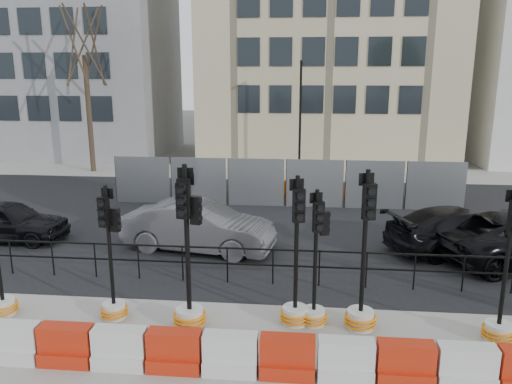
# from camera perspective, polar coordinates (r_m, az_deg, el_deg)

# --- Properties ---
(ground) EXTENTS (120.00, 120.00, 0.00)m
(ground) POSITION_cam_1_polar(r_m,az_deg,el_deg) (12.25, 1.55, -12.86)
(ground) COLOR #51514C
(ground) RESTS_ON ground
(sidewalk_near) EXTENTS (40.00, 6.00, 0.02)m
(sidewalk_near) POSITION_cam_1_polar(r_m,az_deg,el_deg) (9.66, 0.21, -20.74)
(sidewalk_near) COLOR gray
(sidewalk_near) RESTS_ON ground
(road) EXTENTS (40.00, 14.00, 0.03)m
(road) POSITION_cam_1_polar(r_m,az_deg,el_deg) (18.76, 3.07, -3.26)
(road) COLOR black
(road) RESTS_ON ground
(sidewalk_far) EXTENTS (40.00, 4.00, 0.02)m
(sidewalk_far) POSITION_cam_1_polar(r_m,az_deg,el_deg) (27.50, 3.91, 2.18)
(sidewalk_far) COLOR gray
(sidewalk_far) RESTS_ON ground
(building_grey) EXTENTS (11.00, 9.06, 14.00)m
(building_grey) POSITION_cam_1_polar(r_m,az_deg,el_deg) (36.11, -19.25, 15.36)
(building_grey) COLOR gray
(building_grey) RESTS_ON ground
(building_cream) EXTENTS (15.00, 10.06, 18.00)m
(building_cream) POSITION_cam_1_polar(r_m,az_deg,el_deg) (33.14, 8.19, 19.65)
(building_cream) COLOR beige
(building_cream) RESTS_ON ground
(kerb_railing) EXTENTS (18.00, 0.04, 1.00)m
(kerb_railing) POSITION_cam_1_polar(r_m,az_deg,el_deg) (13.07, 1.95, -7.81)
(kerb_railing) COLOR black
(kerb_railing) RESTS_ON ground
(heras_fencing) EXTENTS (14.33, 1.72, 2.00)m
(heras_fencing) POSITION_cam_1_polar(r_m,az_deg,el_deg) (21.35, 4.95, 0.58)
(heras_fencing) COLOR gray
(heras_fencing) RESTS_ON ground
(lamp_post_far) EXTENTS (0.12, 0.56, 6.00)m
(lamp_post_far) POSITION_cam_1_polar(r_m,az_deg,el_deg) (26.02, 5.07, 8.65)
(lamp_post_far) COLOR black
(lamp_post_far) RESTS_ON ground
(tree_bare_far) EXTENTS (2.00, 2.00, 9.00)m
(tree_bare_far) POSITION_cam_1_polar(r_m,az_deg,el_deg) (28.95, -19.06, 15.29)
(tree_bare_far) COLOR #473828
(tree_bare_far) RESTS_ON ground
(barrier_row) EXTENTS (12.55, 0.50, 0.80)m
(barrier_row) POSITION_cam_1_polar(r_m,az_deg,el_deg) (9.63, 0.33, -18.32)
(barrier_row) COLOR red
(barrier_row) RESTS_ON ground
(traffic_signal_a) EXTENTS (0.62, 0.62, 3.17)m
(traffic_signal_a) POSITION_cam_1_polar(r_m,az_deg,el_deg) (12.91, -27.14, -9.82)
(traffic_signal_a) COLOR silver
(traffic_signal_a) RESTS_ON ground
(traffic_signal_b) EXTENTS (0.61, 0.61, 3.11)m
(traffic_signal_b) POSITION_cam_1_polar(r_m,az_deg,el_deg) (11.79, -16.06, -10.55)
(traffic_signal_b) COLOR silver
(traffic_signal_b) RESTS_ON ground
(traffic_signal_c) EXTENTS (0.72, 0.72, 3.64)m
(traffic_signal_c) POSITION_cam_1_polar(r_m,az_deg,el_deg) (11.09, -7.70, -11.65)
(traffic_signal_c) COLOR silver
(traffic_signal_c) RESTS_ON ground
(traffic_signal_d) EXTENTS (0.70, 0.70, 3.54)m
(traffic_signal_d) POSITION_cam_1_polar(r_m,az_deg,el_deg) (11.03, -7.63, -11.24)
(traffic_signal_d) COLOR silver
(traffic_signal_d) RESTS_ON ground
(traffic_signal_e) EXTENTS (0.66, 0.66, 3.37)m
(traffic_signal_e) POSITION_cam_1_polar(r_m,az_deg,el_deg) (11.17, 4.54, -11.68)
(traffic_signal_e) COLOR silver
(traffic_signal_e) RESTS_ON ground
(traffic_signal_f) EXTENTS (0.61, 0.61, 3.08)m
(traffic_signal_f) POSITION_cam_1_polar(r_m,az_deg,el_deg) (11.18, 6.75, -11.51)
(traffic_signal_f) COLOR silver
(traffic_signal_f) RESTS_ON ground
(traffic_signal_g) EXTENTS (0.70, 0.70, 3.54)m
(traffic_signal_g) POSITION_cam_1_polar(r_m,az_deg,el_deg) (11.17, 11.98, -11.75)
(traffic_signal_g) COLOR silver
(traffic_signal_g) RESTS_ON ground
(traffic_signal_h) EXTENTS (0.65, 0.65, 3.30)m
(traffic_signal_h) POSITION_cam_1_polar(r_m,az_deg,el_deg) (11.64, 26.20, -12.12)
(traffic_signal_h) COLOR silver
(traffic_signal_h) RESTS_ON ground
(car_a) EXTENTS (1.86, 4.06, 1.35)m
(car_a) POSITION_cam_1_polar(r_m,az_deg,el_deg) (18.36, -26.59, -2.96)
(car_a) COLOR black
(car_a) RESTS_ON ground
(car_b) EXTENTS (3.19, 5.23, 1.54)m
(car_b) POSITION_cam_1_polar(r_m,az_deg,el_deg) (15.60, -6.56, -3.95)
(car_b) COLOR #55545A
(car_b) RESTS_ON ground
(car_c) EXTENTS (5.15, 6.03, 1.37)m
(car_c) POSITION_cam_1_polar(r_m,az_deg,el_deg) (16.72, 22.23, -4.02)
(car_c) COLOR black
(car_c) RESTS_ON ground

